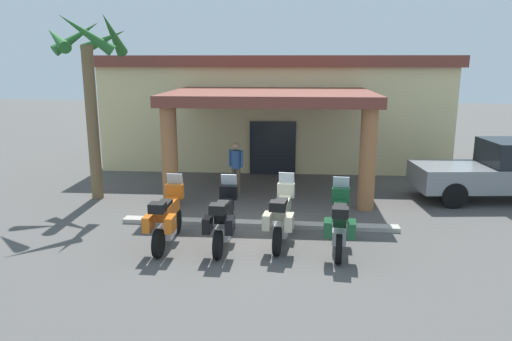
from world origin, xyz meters
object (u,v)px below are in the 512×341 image
at_px(pickup_truck_gray, 500,172).
at_px(motorcycle_orange, 167,218).
at_px(motel_building, 275,109).
at_px(pedestrian, 236,164).
at_px(motorcycle_black, 223,219).
at_px(palm_tree_roadside, 89,70).
at_px(motorcycle_cream, 282,216).
at_px(motorcycle_green, 340,222).

bearing_deg(pickup_truck_gray, motorcycle_orange, -159.71).
relative_size(motel_building, pedestrian, 8.37).
xyz_separation_m(motel_building, motorcycle_black, (-0.59, -10.11, -1.65)).
bearing_deg(palm_tree_roadside, motel_building, 49.77).
xyz_separation_m(motorcycle_cream, palm_tree_roadside, (-6.18, 3.38, 3.44)).
relative_size(motel_building, palm_tree_roadside, 2.46).
xyz_separation_m(motel_building, pickup_truck_gray, (7.59, -5.25, -1.41)).
bearing_deg(pickup_truck_gray, motorcycle_green, -145.11).
distance_m(pedestrian, pickup_truck_gray, 8.57).
distance_m(motorcycle_orange, motorcycle_black, 1.39).
bearing_deg(motorcycle_orange, motorcycle_black, -88.09).
bearing_deg(motel_building, pedestrian, -102.21).
bearing_deg(motel_building, motorcycle_black, -95.02).
bearing_deg(motorcycle_green, motel_building, 16.39).
height_order(pedestrian, palm_tree_roadside, palm_tree_roadside).
distance_m(motorcycle_cream, palm_tree_roadside, 7.84).
relative_size(motel_building, pickup_truck_gray, 2.68).
bearing_deg(pickup_truck_gray, palm_tree_roadside, 178.05).
relative_size(motorcycle_green, pickup_truck_gray, 0.41).
bearing_deg(motorcycle_orange, motorcycle_green, -89.00).
height_order(motorcycle_cream, pickup_truck_gray, pickup_truck_gray).
bearing_deg(palm_tree_roadside, pedestrian, 14.09).
height_order(motorcycle_orange, motorcycle_green, same).
bearing_deg(motel_building, pickup_truck_gray, -36.32).
relative_size(motorcycle_orange, pedestrian, 1.28).
bearing_deg(motorcycle_cream, pickup_truck_gray, -51.42).
bearing_deg(motorcycle_orange, pedestrian, -11.66).
xyz_separation_m(motorcycle_orange, pedestrian, (1.00, 4.90, 0.30)).
bearing_deg(motorcycle_orange, motel_building, -11.15).
relative_size(pedestrian, pickup_truck_gray, 0.32).
xyz_separation_m(motorcycle_black, pickup_truck_gray, (8.19, 4.86, 0.24)).
xyz_separation_m(motorcycle_black, motorcycle_cream, (1.39, 0.36, 0.00)).
height_order(motel_building, palm_tree_roadside, palm_tree_roadside).
xyz_separation_m(motorcycle_orange, pickup_truck_gray, (9.57, 4.91, 0.24)).
bearing_deg(palm_tree_roadside, motorcycle_green, -26.13).
xyz_separation_m(motorcycle_green, palm_tree_roadside, (-7.57, 3.71, 3.44)).
xyz_separation_m(motorcycle_black, motorcycle_green, (2.78, 0.03, 0.00)).
bearing_deg(motorcycle_black, pedestrian, 5.16).
bearing_deg(motorcycle_black, motorcycle_orange, 92.63).
bearing_deg(motorcycle_cream, motorcycle_orange, 103.43).
relative_size(motorcycle_orange, motorcycle_cream, 1.00).
xyz_separation_m(motel_building, motorcycle_cream, (0.79, -9.75, -1.65)).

